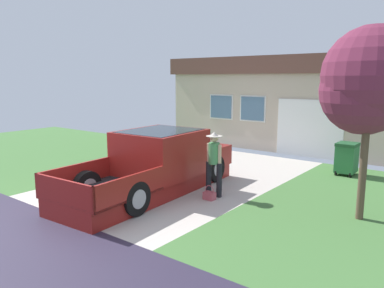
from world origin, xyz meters
name	(u,v)px	position (x,y,z in m)	size (l,w,h in m)	color
pickup_truck	(160,163)	(0.12, 2.91, 0.74)	(2.27, 5.67, 1.66)	maroon
person_with_hat	(214,160)	(1.64, 3.34, 0.98)	(0.48, 0.42, 1.71)	black
handbag	(209,195)	(1.73, 3.02, 0.11)	(0.28, 0.21, 0.38)	#B24C56
house_with_garage	(307,100)	(0.33, 13.06, 2.02)	(11.21, 6.91, 3.99)	#C3AF97
front_yard_tree	(369,82)	(5.06, 4.19, 2.98)	(2.16, 2.15, 4.19)	brown
wheeled_trash_bin	(347,157)	(3.75, 7.77, 0.56)	(0.60, 0.72, 1.04)	#286B38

